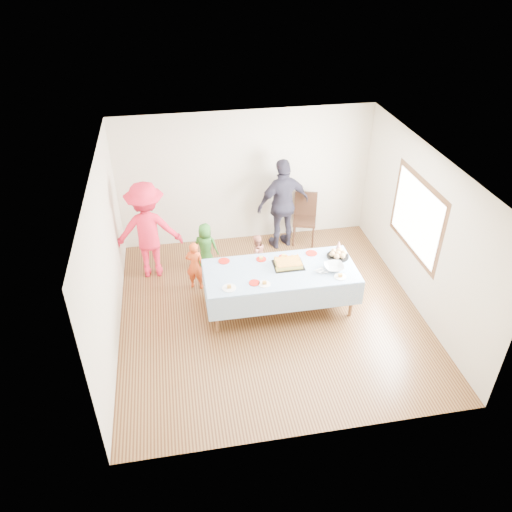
{
  "coord_description": "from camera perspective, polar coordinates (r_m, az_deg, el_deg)",
  "views": [
    {
      "loc": [
        -1.38,
        -6.41,
        5.49
      ],
      "look_at": [
        -0.19,
        0.3,
        0.96
      ],
      "focal_mm": 35.0,
      "sensor_mm": 36.0,
      "label": 1
    }
  ],
  "objects": [
    {
      "name": "ground",
      "position": [
        8.55,
        1.6,
        -6.37
      ],
      "size": [
        5.0,
        5.0,
        0.0
      ],
      "primitive_type": "plane",
      "color": "#412312",
      "rests_on": "ground"
    },
    {
      "name": "room_walls",
      "position": [
        7.55,
        2.21,
        4.06
      ],
      "size": [
        5.04,
        5.04,
        2.72
      ],
      "color": "beige",
      "rests_on": "ground"
    },
    {
      "name": "party_table",
      "position": [
        8.21,
        2.82,
        -1.94
      ],
      "size": [
        2.5,
        1.1,
        0.78
      ],
      "color": "brown",
      "rests_on": "ground"
    },
    {
      "name": "birthday_cake",
      "position": [
        8.27,
        3.71,
        -0.86
      ],
      "size": [
        0.5,
        0.38,
        0.09
      ],
      "color": "black",
      "rests_on": "party_table"
    },
    {
      "name": "rolls_tray",
      "position": [
        8.58,
        9.34,
        0.18
      ],
      "size": [
        0.38,
        0.38,
        0.11
      ],
      "color": "black",
      "rests_on": "party_table"
    },
    {
      "name": "punch_bowl",
      "position": [
        8.26,
        8.91,
        -1.28
      ],
      "size": [
        0.33,
        0.33,
        0.08
      ],
      "primitive_type": "imported",
      "color": "silver",
      "rests_on": "party_table"
    },
    {
      "name": "party_hat",
      "position": [
        8.75,
        9.44,
        1.23
      ],
      "size": [
        0.11,
        0.11,
        0.18
      ],
      "primitive_type": "cone",
      "color": "silver",
      "rests_on": "party_table"
    },
    {
      "name": "fork_pile",
      "position": [
        8.17,
        7.42,
        -1.66
      ],
      "size": [
        0.24,
        0.18,
        0.07
      ],
      "primitive_type": null,
      "color": "white",
      "rests_on": "party_table"
    },
    {
      "name": "plate_red_far_a",
      "position": [
        8.39,
        -3.68,
        -0.57
      ],
      "size": [
        0.2,
        0.2,
        0.01
      ],
      "primitive_type": "cylinder",
      "color": "red",
      "rests_on": "party_table"
    },
    {
      "name": "plate_red_far_b",
      "position": [
        8.42,
        0.59,
        -0.37
      ],
      "size": [
        0.17,
        0.17,
        0.01
      ],
      "primitive_type": "cylinder",
      "color": "red",
      "rests_on": "party_table"
    },
    {
      "name": "plate_red_far_c",
      "position": [
        8.49,
        3.17,
        -0.11
      ],
      "size": [
        0.17,
        0.17,
        0.01
      ],
      "primitive_type": "cylinder",
      "color": "red",
      "rests_on": "party_table"
    },
    {
      "name": "plate_red_far_d",
      "position": [
        8.63,
        6.35,
        0.33
      ],
      "size": [
        0.19,
        0.19,
        0.01
      ],
      "primitive_type": "cylinder",
      "color": "red",
      "rests_on": "party_table"
    },
    {
      "name": "plate_red_near",
      "position": [
        7.88,
        -0.18,
        -3.08
      ],
      "size": [
        0.18,
        0.18,
        0.01
      ],
      "primitive_type": "cylinder",
      "color": "red",
      "rests_on": "party_table"
    },
    {
      "name": "plate_white_left",
      "position": [
        7.78,
        -3.08,
        -3.68
      ],
      "size": [
        0.22,
        0.22,
        0.01
      ],
      "primitive_type": "cylinder",
      "color": "white",
      "rests_on": "party_table"
    },
    {
      "name": "plate_white_mid",
      "position": [
        7.85,
        0.97,
        -3.23
      ],
      "size": [
        0.2,
        0.2,
        0.01
      ],
      "primitive_type": "cylinder",
      "color": "white",
      "rests_on": "party_table"
    },
    {
      "name": "plate_white_right",
      "position": [
        8.12,
        9.6,
        -2.35
      ],
      "size": [
        0.2,
        0.2,
        0.01
      ],
      "primitive_type": "cylinder",
      "color": "white",
      "rests_on": "party_table"
    },
    {
      "name": "dining_chair",
      "position": [
        10.21,
        5.61,
        4.69
      ],
      "size": [
        0.57,
        0.57,
        1.05
      ],
      "rotation": [
        0.0,
        0.0,
        -0.31
      ],
      "color": "black",
      "rests_on": "ground"
    },
    {
      "name": "toddler_left",
      "position": [
        8.89,
        -6.98,
        -1.08
      ],
      "size": [
        0.4,
        0.33,
        0.94
      ],
      "primitive_type": "imported",
      "rotation": [
        0.0,
        0.0,
        2.78
      ],
      "color": "#D6491A",
      "rests_on": "ground"
    },
    {
      "name": "toddler_mid",
      "position": [
        9.34,
        -5.78,
        1.0
      ],
      "size": [
        0.55,
        0.46,
        0.97
      ],
      "primitive_type": "imported",
      "rotation": [
        0.0,
        0.0,
        2.76
      ],
      "color": "#2A6822",
      "rests_on": "ground"
    },
    {
      "name": "toddler_right",
      "position": [
        9.23,
        0.03,
        0.16
      ],
      "size": [
        0.47,
        0.42,
        0.81
      ],
      "primitive_type": "imported",
      "rotation": [
        0.0,
        0.0,
        3.47
      ],
      "color": "#C9755E",
      "rests_on": "ground"
    },
    {
      "name": "adult_left",
      "position": [
        9.16,
        -12.23,
        2.87
      ],
      "size": [
        1.22,
        0.73,
        1.85
      ],
      "primitive_type": "imported",
      "rotation": [
        0.0,
        0.0,
        3.11
      ],
      "color": "red",
      "rests_on": "ground"
    },
    {
      "name": "adult_right",
      "position": [
        9.83,
        3.12,
        5.92
      ],
      "size": [
        1.17,
        0.71,
        1.87
      ],
      "primitive_type": "imported",
      "rotation": [
        0.0,
        0.0,
        3.39
      ],
      "color": "#292635",
      "rests_on": "ground"
    }
  ]
}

